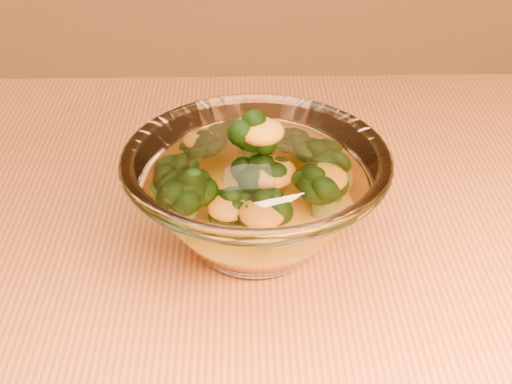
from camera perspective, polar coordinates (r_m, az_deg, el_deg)
glass_bowl at (r=0.51m, az=0.00°, el=-0.38°), size 0.19×0.19×0.08m
cheese_sauce at (r=0.52m, az=-0.00°, el=-1.99°), size 0.10×0.10×0.03m
broccoli_heap at (r=0.51m, az=-0.57°, el=1.07°), size 0.14×0.12×0.08m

